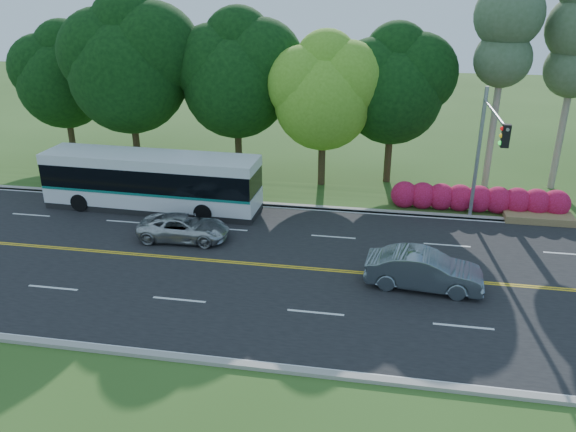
% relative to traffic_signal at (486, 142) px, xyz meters
% --- Properties ---
extents(ground, '(120.00, 120.00, 0.00)m').
position_rel_traffic_signal_xyz_m(ground, '(-6.49, -5.40, -4.67)').
color(ground, '#2E4E1A').
rests_on(ground, ground).
extents(road, '(60.00, 14.00, 0.02)m').
position_rel_traffic_signal_xyz_m(road, '(-6.49, -5.40, -4.66)').
color(road, black).
rests_on(road, ground).
extents(curb_north, '(60.00, 0.30, 0.15)m').
position_rel_traffic_signal_xyz_m(curb_north, '(-6.49, 1.75, -4.60)').
color(curb_north, '#9C978D').
rests_on(curb_north, ground).
extents(curb_south, '(60.00, 0.30, 0.15)m').
position_rel_traffic_signal_xyz_m(curb_south, '(-6.49, -12.55, -4.60)').
color(curb_south, '#9C978D').
rests_on(curb_south, ground).
extents(grass_verge, '(60.00, 4.00, 0.10)m').
position_rel_traffic_signal_xyz_m(grass_verge, '(-6.49, 3.60, -4.62)').
color(grass_verge, '#2E4E1A').
rests_on(grass_verge, ground).
extents(lane_markings, '(57.60, 13.82, 0.00)m').
position_rel_traffic_signal_xyz_m(lane_markings, '(-6.59, -5.40, -4.65)').
color(lane_markings, gold).
rests_on(lane_markings, road).
extents(tree_row, '(44.70, 9.10, 13.84)m').
position_rel_traffic_signal_xyz_m(tree_row, '(-11.65, 6.73, 2.06)').
color(tree_row, black).
rests_on(tree_row, ground).
extents(bougainvillea_hedge, '(9.50, 2.25, 1.50)m').
position_rel_traffic_signal_xyz_m(bougainvillea_hedge, '(0.69, 2.75, -3.95)').
color(bougainvillea_hedge, maroon).
rests_on(bougainvillea_hedge, ground).
extents(traffic_signal, '(0.42, 6.10, 7.00)m').
position_rel_traffic_signal_xyz_m(traffic_signal, '(0.00, 0.00, 0.00)').
color(traffic_signal, '#919499').
rests_on(traffic_signal, ground).
extents(transit_bus, '(12.02, 3.01, 3.12)m').
position_rel_traffic_signal_xyz_m(transit_bus, '(-17.27, 0.16, -3.11)').
color(transit_bus, white).
rests_on(transit_bus, road).
extents(sedan, '(4.89, 2.07, 1.57)m').
position_rel_traffic_signal_xyz_m(sedan, '(-2.87, -6.19, -3.87)').
color(sedan, slate).
rests_on(sedan, road).
extents(suv, '(4.50, 2.22, 1.23)m').
position_rel_traffic_signal_xyz_m(suv, '(-14.21, -3.41, -4.04)').
color(suv, '#B0B3B4').
rests_on(suv, road).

